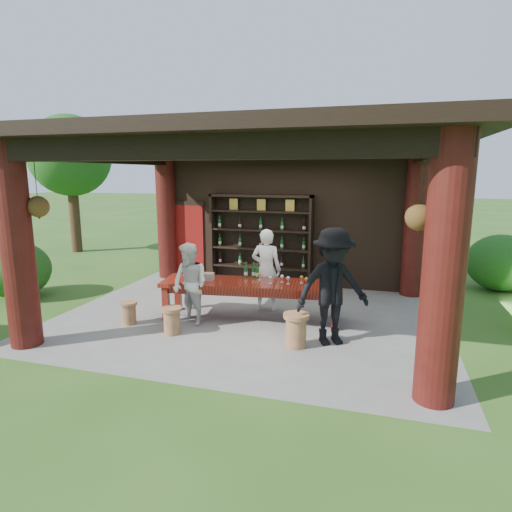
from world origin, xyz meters
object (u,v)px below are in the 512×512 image
(wine_shelf, at_px, (261,240))
(host, at_px, (266,270))
(guest_man, at_px, (333,287))
(guest_woman, at_px, (190,284))
(stool_near_left, at_px, (172,320))
(stool_far_left, at_px, (129,312))
(napkin_basket, at_px, (207,277))
(tasting_table, at_px, (251,287))
(stool_near_right, at_px, (296,329))

(wine_shelf, bearing_deg, host, -70.83)
(wine_shelf, bearing_deg, guest_man, -57.04)
(guest_man, bearing_deg, guest_woman, 144.86)
(guest_man, bearing_deg, stool_near_left, 156.59)
(guest_woman, bearing_deg, stool_far_left, -139.36)
(wine_shelf, distance_m, napkin_basket, 2.75)
(tasting_table, relative_size, guest_woman, 2.29)
(napkin_basket, bearing_deg, wine_shelf, 83.29)
(stool_near_left, height_order, guest_woman, guest_woman)
(stool_near_right, bearing_deg, guest_man, 29.92)
(guest_man, bearing_deg, stool_near_right, 178.96)
(host, distance_m, guest_man, 2.11)
(stool_far_left, bearing_deg, wine_shelf, 65.86)
(tasting_table, relative_size, napkin_basket, 13.58)
(stool_near_left, distance_m, guest_woman, 0.77)
(stool_near_left, height_order, napkin_basket, napkin_basket)
(wine_shelf, height_order, guest_woman, wine_shelf)
(stool_near_left, relative_size, stool_near_right, 0.86)
(stool_near_right, bearing_deg, guest_woman, 166.64)
(napkin_basket, bearing_deg, stool_near_left, -103.85)
(stool_near_left, distance_m, napkin_basket, 1.19)
(stool_far_left, bearing_deg, stool_near_left, -11.89)
(host, bearing_deg, guest_man, 134.71)
(wine_shelf, relative_size, guest_woman, 1.68)
(wine_shelf, height_order, stool_near_left, wine_shelf)
(stool_far_left, xyz_separation_m, guest_woman, (1.11, 0.35, 0.54))
(wine_shelf, bearing_deg, napkin_basket, -96.71)
(host, relative_size, guest_man, 0.87)
(host, relative_size, guest_woman, 1.10)
(tasting_table, relative_size, guest_man, 1.81)
(wine_shelf, bearing_deg, stool_near_right, -65.85)
(stool_near_right, height_order, guest_woman, guest_woman)
(tasting_table, distance_m, stool_near_right, 1.59)
(guest_woman, bearing_deg, stool_near_right, 9.99)
(tasting_table, relative_size, host, 2.08)
(stool_far_left, bearing_deg, host, 35.61)
(guest_woman, distance_m, guest_man, 2.66)
(stool_near_left, height_order, host, host)
(host, bearing_deg, tasting_table, 78.14)
(tasting_table, xyz_separation_m, stool_near_right, (1.11, -1.09, -0.34))
(stool_far_left, relative_size, guest_woman, 0.28)
(host, xyz_separation_m, guest_woman, (-1.13, -1.26, -0.08))
(stool_near_right, distance_m, guest_man, 0.92)
(stool_far_left, xyz_separation_m, guest_man, (3.76, 0.15, 0.74))
(stool_near_left, distance_m, guest_man, 2.87)
(tasting_table, height_order, napkin_basket, napkin_basket)
(stool_near_left, xyz_separation_m, host, (1.24, 1.82, 0.59))
(stool_near_left, bearing_deg, guest_woman, 79.24)
(stool_near_right, relative_size, stool_far_left, 1.29)
(tasting_table, bearing_deg, guest_woman, -149.83)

